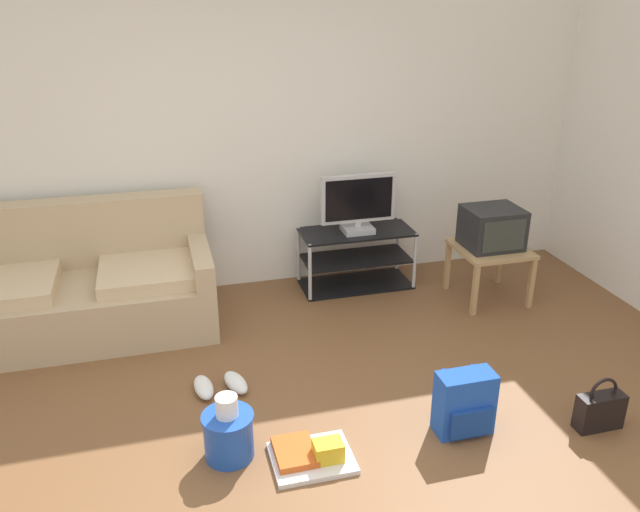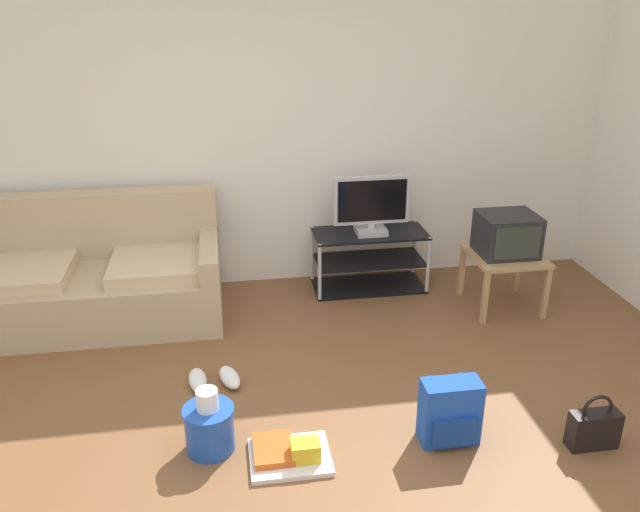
% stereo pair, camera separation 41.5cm
% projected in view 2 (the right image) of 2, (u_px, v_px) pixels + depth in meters
% --- Properties ---
extents(ground_plane, '(9.00, 9.80, 0.02)m').
position_uv_depth(ground_plane, '(289.00, 464.00, 3.53)').
color(ground_plane, brown).
extents(wall_back, '(9.00, 0.10, 2.70)m').
position_uv_depth(wall_back, '(252.00, 128.00, 5.22)').
color(wall_back, silver).
rests_on(wall_back, ground_plane).
extents(couch, '(1.91, 0.91, 0.93)m').
position_uv_depth(couch, '(95.00, 278.00, 4.96)').
color(couch, tan).
rests_on(couch, ground_plane).
extents(tv_stand, '(0.95, 0.44, 0.51)m').
position_uv_depth(tv_stand, '(369.00, 260.00, 5.48)').
color(tv_stand, black).
rests_on(tv_stand, ground_plane).
extents(flat_tv, '(0.63, 0.22, 0.50)m').
position_uv_depth(flat_tv, '(371.00, 206.00, 5.26)').
color(flat_tv, '#B2B2B7').
rests_on(flat_tv, tv_stand).
extents(side_table, '(0.56, 0.56, 0.46)m').
position_uv_depth(side_table, '(505.00, 262.00, 5.10)').
color(side_table, tan).
rests_on(side_table, ground_plane).
extents(crt_tv, '(0.44, 0.39, 0.33)m').
position_uv_depth(crt_tv, '(507.00, 234.00, 5.02)').
color(crt_tv, '#232326').
rests_on(crt_tv, side_table).
extents(backpack, '(0.33, 0.24, 0.39)m').
position_uv_depth(backpack, '(450.00, 412.00, 3.63)').
color(backpack, blue).
rests_on(backpack, ground_plane).
extents(handbag, '(0.28, 0.11, 0.34)m').
position_uv_depth(handbag, '(594.00, 428.00, 3.60)').
color(handbag, black).
rests_on(handbag, ground_plane).
extents(cleaning_bucket, '(0.29, 0.29, 0.39)m').
position_uv_depth(cleaning_bucket, '(209.00, 425.00, 3.57)').
color(cleaning_bucket, blue).
rests_on(cleaning_bucket, ground_plane).
extents(sneakers_pair, '(0.37, 0.28, 0.09)m').
position_uv_depth(sneakers_pair, '(214.00, 379.00, 4.19)').
color(sneakers_pair, white).
rests_on(sneakers_pair, ground_plane).
extents(floor_tray, '(0.45, 0.35, 0.14)m').
position_uv_depth(floor_tray, '(289.00, 453.00, 3.53)').
color(floor_tray, silver).
rests_on(floor_tray, ground_plane).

